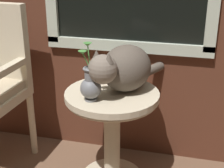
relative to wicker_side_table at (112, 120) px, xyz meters
The scene contains 3 objects.
wicker_side_table is the anchor object (origin of this frame).
cat 0.32m from the wicker_side_table, 32.66° to the left, with size 0.37×0.57×0.27m.
pewter_vase_with_ivy 0.30m from the wicker_side_table, 123.92° to the right, with size 0.11×0.11×0.30m.
Camera 1 is at (0.58, -1.41, 1.36)m, focal length 54.76 mm.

